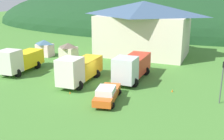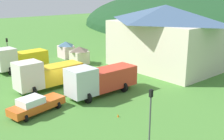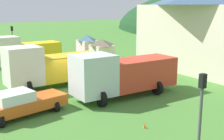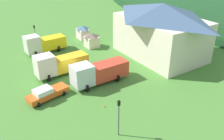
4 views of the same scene
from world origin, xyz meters
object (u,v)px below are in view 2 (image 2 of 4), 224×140
Objects in this scene: traffic_cone_mid_row at (21,98)px; traffic_light_west at (8,49)px; play_shed_cream at (79,55)px; flatbed_truck_yellow at (19,59)px; depot_building at (164,36)px; traffic_cone_near_pickup at (118,117)px; heavy_rig_striped at (46,74)px; service_pickup_orange at (36,105)px; traffic_light_east at (150,112)px; tow_truck_silver at (100,79)px; play_shed_pink at (66,49)px.

traffic_light_west is at bearing 163.66° from traffic_cone_mid_row.
play_shed_cream is 0.38× the size of flatbed_truck_yellow.
depot_building is 13.33m from play_shed_cream.
traffic_cone_near_pickup reaches higher than traffic_cone_mid_row.
heavy_rig_striped is at bearing -98.89° from depot_building.
service_pickup_orange is 1.31× the size of traffic_light_east.
traffic_light_east reaches higher than traffic_cone_near_pickup.
flatbed_truck_yellow is (-12.48, -16.81, -2.97)m from depot_building.
tow_truck_silver is 1.95× the size of traffic_light_east.
play_shed_cream is 0.99× the size of play_shed_pink.
heavy_rig_striped is 6.52m from tow_truck_silver.
play_shed_pink is 22.73m from service_pickup_orange.
service_pickup_orange is 4.72m from traffic_cone_mid_row.
play_shed_cream is 0.35× the size of heavy_rig_striped.
tow_truck_silver is at bearing 97.24° from flatbed_truck_yellow.
traffic_cone_near_pickup is 1.42× the size of traffic_cone_mid_row.
traffic_cone_near_pickup is at bearing 24.59° from traffic_cone_mid_row.
play_shed_pink is (-15.16, -7.41, -3.29)m from depot_building.
traffic_light_west is 6.74× the size of traffic_cone_near_pickup.
depot_building is 14.74m from tow_truck_silver.
service_pickup_orange is at bearing -83.24° from depot_building.
traffic_light_west reaches higher than traffic_light_east.
play_shed_pink is 0.35× the size of heavy_rig_striped.
traffic_light_east reaches higher than traffic_cone_mid_row.
traffic_light_west reaches higher than heavy_rig_striped.
flatbed_truck_yellow reaches higher than service_pickup_orange.
heavy_rig_striped is at bearing -39.79° from play_shed_pink.
traffic_light_east reaches higher than play_shed_pink.
play_shed_pink is at bearing 86.28° from traffic_light_west.
flatbed_truck_yellow reaches higher than traffic_cone_mid_row.
traffic_light_east is at bearing -22.65° from play_shed_cream.
service_pickup_orange is at bearing 52.53° from heavy_rig_striped.
traffic_light_west is at bearing -94.11° from heavy_rig_striped.
traffic_light_west is at bearing -114.53° from service_pickup_orange.
traffic_light_west is 14.56m from traffic_cone_mid_row.
traffic_cone_near_pickup is (8.20, -16.45, -4.74)m from depot_building.
service_pickup_orange is 7.70m from traffic_cone_near_pickup.
depot_building is 3.68× the size of traffic_light_west.
heavy_rig_striped is at bearing -2.74° from traffic_light_west.
tow_truck_silver is at bearing -25.40° from play_shed_cream.
play_shed_cream is 0.50× the size of service_pickup_orange.
heavy_rig_striped is 12.54× the size of traffic_cone_near_pickup.
traffic_cone_mid_row is (-4.62, 0.48, -0.83)m from service_pickup_orange.
heavy_rig_striped is 3.92m from traffic_cone_mid_row.
traffic_light_east is at bearing -1.35° from traffic_light_west.
traffic_cone_near_pickup is (20.68, 0.37, -1.77)m from flatbed_truck_yellow.
play_shed_cream is (-10.03, -8.14, -3.31)m from depot_building.
heavy_rig_striped is 13.06m from traffic_light_west.
traffic_cone_mid_row is (-10.25, -4.69, 0.00)m from traffic_cone_near_pickup.
traffic_cone_mid_row is at bearing -167.55° from traffic_light_east.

